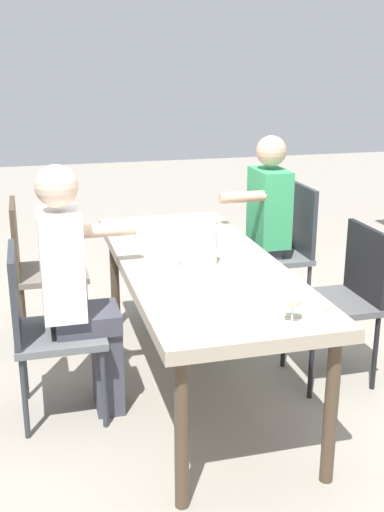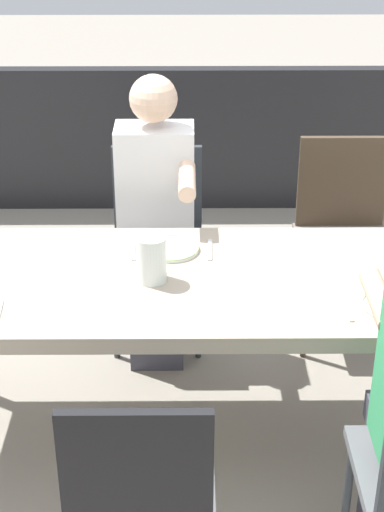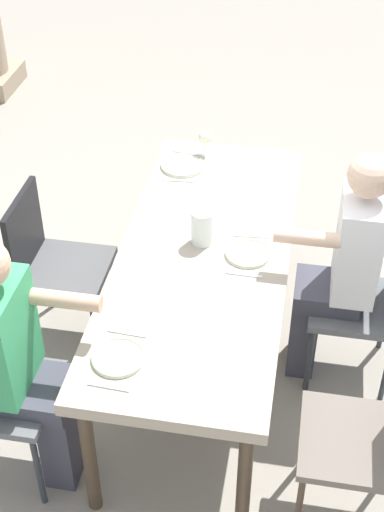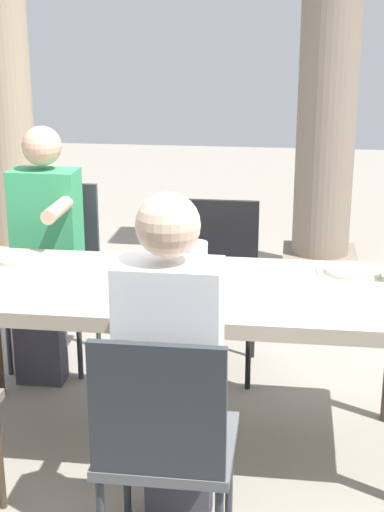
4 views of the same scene
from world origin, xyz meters
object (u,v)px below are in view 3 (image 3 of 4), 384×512
chair_mid_south (373,296)px  wine_glass_2 (205,138)px  chair_west_south (377,433)px  dining_table (204,262)px  plate_1 (248,254)px  plate_2 (183,165)px  diner_man_white (20,360)px  plate_0 (118,358)px  chair_mid_north (51,259)px  water_pitcher (202,229)px  diner_woman_green (341,264)px

chair_mid_south → wine_glass_2: bearing=50.0°
chair_west_south → dining_table: bearing=46.7°
plate_1 → chair_west_south: bearing=-142.0°
plate_2 → wine_glass_2: size_ratio=1.67×
diner_man_white → wine_glass_2: 1.76m
plate_2 → wine_glass_2: bearing=-31.8°
plate_0 → plate_2: (1.50, 0.02, -0.00)m
chair_mid_north → chair_mid_south: (-0.00, -1.65, -0.00)m
diner_man_white → water_pitcher: bearing=-35.8°
dining_table → plate_2: (0.74, 0.24, 0.07)m
wine_glass_2 → water_pitcher: (-0.83, -0.12, -0.03)m
diner_woman_green → plate_2: bearing=53.7°
chair_west_south → chair_mid_north: size_ratio=1.06×
chair_west_south → diner_man_white: 1.47m
wine_glass_2 → diner_woman_green: bearing=-135.8°
diner_man_white → plate_2: size_ratio=5.26×
chair_mid_south → plate_0: 1.37m
dining_table → plate_0: size_ratio=9.49×
chair_mid_north → water_pitcher: size_ratio=5.02×
diner_woman_green → chair_west_south: bearing=-168.5°
dining_table → chair_west_south: chair_west_south is taller
chair_mid_north → plate_1: chair_mid_north is taller
diner_woman_green → plate_1: size_ratio=6.01×
chair_west_south → plate_0: 1.07m
diner_woman_green → chair_mid_north: bearing=89.9°
dining_table → diner_man_white: (-0.78, 0.64, 0.01)m
chair_mid_south → plate_0: chair_mid_south is taller
dining_table → plate_1: 0.22m
chair_mid_north → chair_mid_south: chair_mid_south is taller
chair_west_south → diner_man_white: (0.00, 1.47, 0.14)m
plate_1 → plate_0: bearing=150.6°
dining_table → plate_0: 0.79m
chair_west_south → diner_man_white: size_ratio=0.73×
plate_0 → plate_2: same height
plate_2 → chair_mid_north: bearing=138.5°
chair_mid_south → diner_man_white: bearing=120.6°
chair_west_south → diner_woman_green: (0.87, 0.18, 0.15)m
diner_woman_green → plate_1: diner_woman_green is taller
chair_mid_south → plate_2: size_ratio=3.66×
diner_woman_green → water_pitcher: diner_woman_green is taller
chair_mid_north → diner_woman_green: diner_woman_green is taller
chair_mid_south → diner_man_white: size_ratio=0.70×
dining_table → wine_glass_2: (0.90, 0.14, 0.17)m
chair_mid_south → diner_woman_green: diner_woman_green is taller
plate_0 → plate_1: size_ratio=1.00×
chair_mid_south → water_pitcher: size_ratio=5.10×
wine_glass_2 → water_pitcher: bearing=-171.7°
plate_2 → wine_glass_2: (0.16, -0.10, 0.10)m
chair_west_south → plate_2: (1.52, 1.07, 0.21)m
chair_west_south → plate_0: bearing=88.6°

